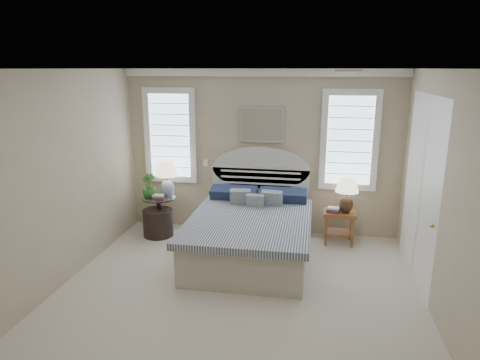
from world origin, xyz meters
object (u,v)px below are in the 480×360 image
(floor_pot, at_px, (158,223))
(lamp_right, at_px, (347,190))
(lamp_left, at_px, (167,174))
(nightstand_right, at_px, (339,220))
(bed, at_px, (251,230))
(side_table_left, at_px, (159,211))

(floor_pot, relative_size, lamp_right, 0.85)
(lamp_left, bearing_deg, nightstand_right, 0.39)
(floor_pot, bearing_deg, bed, -16.49)
(side_table_left, height_order, lamp_left, lamp_left)
(bed, relative_size, nightstand_right, 4.29)
(nightstand_right, xyz_separation_m, floor_pot, (-2.94, -0.21, -0.16))
(side_table_left, bearing_deg, lamp_left, 31.99)
(side_table_left, xyz_separation_m, lamp_left, (0.13, 0.08, 0.62))
(side_table_left, distance_m, nightstand_right, 2.95)
(floor_pot, bearing_deg, side_table_left, 96.05)
(floor_pot, distance_m, lamp_left, 0.81)
(lamp_left, bearing_deg, bed, -23.89)
(floor_pot, xyz_separation_m, lamp_right, (3.02, 0.17, 0.66))
(bed, height_order, nightstand_right, bed)
(side_table_left, bearing_deg, nightstand_right, 1.94)
(nightstand_right, bearing_deg, lamp_left, -179.61)
(lamp_right, bearing_deg, nightstand_right, 154.86)
(side_table_left, bearing_deg, bed, -19.74)
(bed, xyz_separation_m, side_table_left, (-1.65, 0.59, 0.00))
(side_table_left, relative_size, floor_pot, 1.28)
(nightstand_right, relative_size, lamp_right, 0.91)
(lamp_left, bearing_deg, lamp_right, -0.40)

